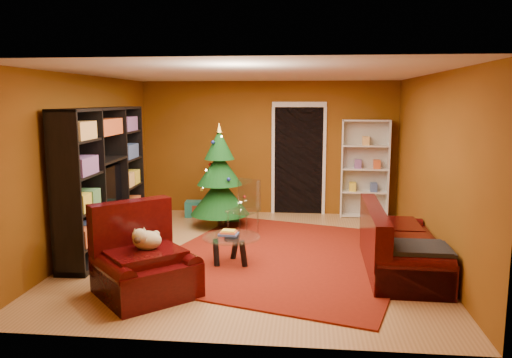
# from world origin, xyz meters

# --- Properties ---
(floor) EXTENTS (5.00, 5.50, 0.05)m
(floor) POSITION_xyz_m (0.00, 0.00, -0.03)
(floor) COLOR #A87645
(floor) RESTS_ON ground
(ceiling) EXTENTS (5.00, 5.50, 0.05)m
(ceiling) POSITION_xyz_m (0.00, 0.00, 2.62)
(ceiling) COLOR silver
(ceiling) RESTS_ON wall_back
(wall_back) EXTENTS (5.00, 0.05, 2.60)m
(wall_back) POSITION_xyz_m (0.00, 2.77, 1.30)
(wall_back) COLOR brown
(wall_back) RESTS_ON ground
(wall_left) EXTENTS (0.05, 5.50, 2.60)m
(wall_left) POSITION_xyz_m (-2.52, 0.00, 1.30)
(wall_left) COLOR brown
(wall_left) RESTS_ON ground
(wall_right) EXTENTS (0.05, 5.50, 2.60)m
(wall_right) POSITION_xyz_m (2.52, 0.00, 1.30)
(wall_right) COLOR brown
(wall_right) RESTS_ON ground
(doorway) EXTENTS (1.06, 0.60, 2.16)m
(doorway) POSITION_xyz_m (0.60, 2.73, 1.05)
(doorway) COLOR black
(doorway) RESTS_ON floor
(rug) EXTENTS (4.23, 4.59, 0.02)m
(rug) POSITION_xyz_m (0.46, -0.08, 0.01)
(rug) COLOR maroon
(rug) RESTS_ON floor
(media_unit) EXTENTS (0.55, 2.79, 2.12)m
(media_unit) POSITION_xyz_m (-2.27, 0.13, 1.06)
(media_unit) COLOR black
(media_unit) RESTS_ON floor
(christmas_tree) EXTENTS (1.10, 1.10, 1.86)m
(christmas_tree) POSITION_xyz_m (-0.76, 1.54, 0.90)
(christmas_tree) COLOR #0D4115
(christmas_tree) RESTS_ON floor
(gift_box_teal) EXTENTS (0.33, 0.33, 0.30)m
(gift_box_teal) POSITION_xyz_m (-1.41, 2.26, 0.15)
(gift_box_teal) COLOR #1F7D74
(gift_box_teal) RESTS_ON floor
(gift_box_green) EXTENTS (0.30, 0.30, 0.25)m
(gift_box_green) POSITION_xyz_m (-0.60, 1.90, 0.12)
(gift_box_green) COLOR #256935
(gift_box_green) RESTS_ON floor
(gift_box_red) EXTENTS (0.27, 0.27, 0.24)m
(gift_box_red) POSITION_xyz_m (-1.30, 2.22, 0.12)
(gift_box_red) COLOR maroon
(gift_box_red) RESTS_ON floor
(white_bookshelf) EXTENTS (0.90, 0.36, 1.92)m
(white_bookshelf) POSITION_xyz_m (1.87, 2.57, 0.93)
(white_bookshelf) COLOR white
(white_bookshelf) RESTS_ON floor
(armchair) EXTENTS (1.53, 1.53, 0.85)m
(armchair) POSITION_xyz_m (-1.06, -1.68, 0.42)
(armchair) COLOR black
(armchair) RESTS_ON rug
(dog) EXTENTS (0.50, 0.49, 0.28)m
(dog) POSITION_xyz_m (-1.06, -1.61, 0.63)
(dog) COLOR beige
(dog) RESTS_ON armchair
(sofa) EXTENTS (0.95, 2.03, 0.87)m
(sofa) POSITION_xyz_m (2.02, -0.55, 0.43)
(sofa) COLOR black
(sofa) RESTS_ON rug
(coffee_table) EXTENTS (0.85, 0.85, 0.49)m
(coffee_table) POSITION_xyz_m (-0.24, -0.53, 0.21)
(coffee_table) COLOR gray
(coffee_table) RESTS_ON rug
(acrylic_chair) EXTENTS (0.59, 0.61, 0.85)m
(acrylic_chair) POSITION_xyz_m (-0.27, 0.95, 0.42)
(acrylic_chair) COLOR #66605B
(acrylic_chair) RESTS_ON rug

